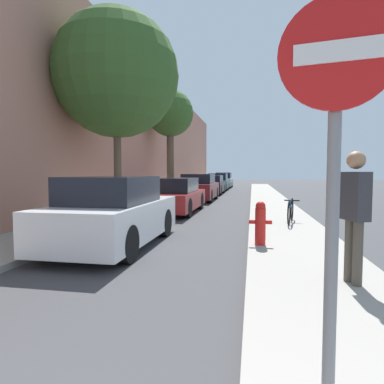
{
  "coord_description": "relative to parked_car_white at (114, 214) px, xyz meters",
  "views": [
    {
      "loc": [
        1.97,
        -0.11,
        1.59
      ],
      "look_at": [
        -0.02,
        10.66,
        0.93
      ],
      "focal_mm": 30.59,
      "sensor_mm": 36.0,
      "label": 1
    }
  ],
  "objects": [
    {
      "name": "bicycle",
      "position": [
        4.0,
        3.25,
        -0.23
      ],
      "size": [
        0.48,
        1.67,
        0.69
      ],
      "rotation": [
        0.0,
        0.0,
        -0.19
      ],
      "color": "black",
      "rests_on": "sidewalk_right"
    },
    {
      "name": "parked_car_maroon",
      "position": [
        -0.03,
        11.53,
        0.01
      ],
      "size": [
        1.79,
        4.37,
        1.5
      ],
      "color": "black",
      "rests_on": "ground"
    },
    {
      "name": "sidewalk_right",
      "position": [
        3.83,
        9.59,
        -0.65
      ],
      "size": [
        2.0,
        52.0,
        0.12
      ],
      "color": "#9E998E",
      "rests_on": "ground"
    },
    {
      "name": "parked_car_silver",
      "position": [
        -0.01,
        27.68,
        0.02
      ],
      "size": [
        1.69,
        4.43,
        1.57
      ],
      "color": "black",
      "rests_on": "ground"
    },
    {
      "name": "parked_car_white",
      "position": [
        0.0,
        0.0,
        0.0
      ],
      "size": [
        1.74,
        3.96,
        1.5
      ],
      "color": "black",
      "rests_on": "ground"
    },
    {
      "name": "fire_hydrant",
      "position": [
        3.07,
        0.2,
        -0.14
      ],
      "size": [
        0.46,
        0.21,
        0.88
      ],
      "color": "red",
      "rests_on": "sidewalk_right"
    },
    {
      "name": "parked_car_black",
      "position": [
        -0.09,
        17.34,
        -0.04
      ],
      "size": [
        1.8,
        4.6,
        1.37
      ],
      "color": "black",
      "rests_on": "ground"
    },
    {
      "name": "street_tree_far",
      "position": [
        -1.74,
        11.76,
        4.14
      ],
      "size": [
        2.64,
        2.64,
        6.15
      ],
      "color": "brown",
      "rests_on": "sidewalk_left"
    },
    {
      "name": "building_facade_left",
      "position": [
        -3.32,
        9.59,
        3.17
      ],
      "size": [
        0.7,
        52.0,
        7.77
      ],
      "color": "tan",
      "rests_on": "ground"
    },
    {
      "name": "parked_car_teal",
      "position": [
        -0.07,
        22.35,
        -0.0
      ],
      "size": [
        1.75,
        4.16,
        1.5
      ],
      "color": "black",
      "rests_on": "ground"
    },
    {
      "name": "traffic_sign_post",
      "position": [
        3.32,
        -4.68,
        1.16
      ],
      "size": [
        0.71,
        0.15,
        2.64
      ],
      "rotation": [
        0.0,
        0.0,
        -0.16
      ],
      "color": "gray",
      "rests_on": "sidewalk_right"
    },
    {
      "name": "parked_car_red",
      "position": [
        -0.06,
        5.95,
        -0.05
      ],
      "size": [
        1.71,
        4.46,
        1.37
      ],
      "color": "black",
      "rests_on": "ground"
    },
    {
      "name": "pedestrian",
      "position": [
        4.22,
        -1.96,
        0.42
      ],
      "size": [
        0.32,
        0.43,
        1.74
      ],
      "rotation": [
        0.0,
        0.0,
        1.91
      ],
      "color": "#4C473D",
      "rests_on": "sidewalk_right"
    },
    {
      "name": "street_tree_near",
      "position": [
        -1.41,
        3.5,
        3.98
      ],
      "size": [
        3.99,
        3.99,
        6.57
      ],
      "color": "brown",
      "rests_on": "sidewalk_left"
    },
    {
      "name": "sidewalk_left",
      "position": [
        -1.97,
        9.59,
        -0.65
      ],
      "size": [
        2.0,
        52.0,
        0.12
      ],
      "color": "#9E998E",
      "rests_on": "ground"
    },
    {
      "name": "ground_plane",
      "position": [
        0.93,
        9.59,
        -0.71
      ],
      "size": [
        120.0,
        120.0,
        0.0
      ],
      "primitive_type": "plane",
      "color": "#3D3D3F"
    }
  ]
}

